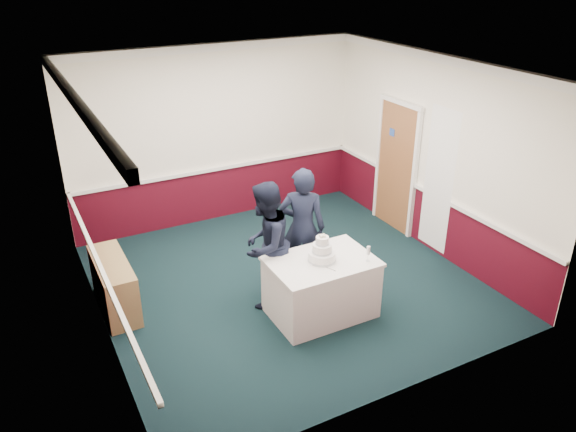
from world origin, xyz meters
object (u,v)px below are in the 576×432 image
person_man (265,245)px  cake_table (321,287)px  person_woman (302,228)px  sideboard (114,285)px  cake_knife (328,268)px  champagne_flute (368,251)px  wedding_cake (322,253)px

person_man → cake_table: bearing=92.2°
person_woman → cake_table: bearing=112.4°
person_woman → person_man: bearing=50.0°
sideboard → cake_knife: (2.29, -1.56, 0.44)m
sideboard → champagne_flute: size_ratio=5.85×
cake_table → wedding_cake: 0.50m
person_man → champagne_flute: bearing=100.6°
wedding_cake → person_woman: person_woman is taller
cake_table → champagne_flute: champagne_flute is taller
cake_table → wedding_cake: wedding_cake is taller
cake_table → person_woman: bearing=79.0°
sideboard → person_man: size_ratio=0.70×
cake_knife → person_man: bearing=98.9°
cake_table → cake_knife: size_ratio=6.00×
wedding_cake → person_woman: (0.15, 0.77, -0.03)m
cake_table → champagne_flute: bearing=-29.2°
person_man → person_woman: size_ratio=0.99×
wedding_cake → cake_knife: bearing=-98.5°
sideboard → cake_table: cake_table is taller
sideboard → person_man: person_man is taller
cake_table → wedding_cake: (-0.00, 0.00, 0.50)m
wedding_cake → cake_knife: size_ratio=1.65×
sideboard → person_woman: 2.59m
sideboard → champagne_flute: 3.31m
cake_table → person_man: bearing=131.0°
sideboard → champagne_flute: champagne_flute is taller
person_woman → wedding_cake: bearing=112.4°
sideboard → person_woman: (2.47, -0.59, 0.52)m
cake_knife → person_woman: person_woman is taller
sideboard → person_man: 2.04m
wedding_cake → person_woman: size_ratio=0.21×
cake_table → person_woman: size_ratio=0.76×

